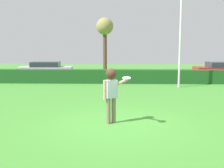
{
  "coord_description": "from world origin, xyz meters",
  "views": [
    {
      "loc": [
        0.06,
        -8.68,
        2.5
      ],
      "look_at": [
        -0.24,
        1.11,
        1.15
      ],
      "focal_mm": 44.51,
      "sensor_mm": 36.0,
      "label": 1
    }
  ],
  "objects_px": {
    "frisbee": "(127,78)",
    "lamppost": "(181,22)",
    "parked_car_silver": "(46,69)",
    "bare_elm_tree": "(105,29)",
    "parked_car_red": "(222,69)",
    "person": "(111,88)"
  },
  "relations": [
    {
      "from": "frisbee",
      "to": "parked_car_red",
      "type": "bearing_deg",
      "value": 60.43
    },
    {
      "from": "frisbee",
      "to": "lamppost",
      "type": "height_order",
      "value": "lamppost"
    },
    {
      "from": "parked_car_silver",
      "to": "bare_elm_tree",
      "type": "bearing_deg",
      "value": 48.98
    },
    {
      "from": "person",
      "to": "bare_elm_tree",
      "type": "height_order",
      "value": "bare_elm_tree"
    },
    {
      "from": "parked_car_silver",
      "to": "bare_elm_tree",
      "type": "height_order",
      "value": "bare_elm_tree"
    },
    {
      "from": "person",
      "to": "parked_car_silver",
      "type": "bearing_deg",
      "value": 113.33
    },
    {
      "from": "lamppost",
      "to": "parked_car_red",
      "type": "xyz_separation_m",
      "value": [
        4.46,
        5.28,
        -3.23
      ]
    },
    {
      "from": "parked_car_silver",
      "to": "parked_car_red",
      "type": "xyz_separation_m",
      "value": [
        14.0,
        0.16,
        0.0
      ]
    },
    {
      "from": "parked_car_red",
      "to": "parked_car_silver",
      "type": "bearing_deg",
      "value": -179.33
    },
    {
      "from": "lamppost",
      "to": "bare_elm_tree",
      "type": "xyz_separation_m",
      "value": [
        -5.08,
        10.23,
        0.18
      ]
    },
    {
      "from": "parked_car_silver",
      "to": "bare_elm_tree",
      "type": "distance_m",
      "value": 7.6
    },
    {
      "from": "lamppost",
      "to": "parked_car_red",
      "type": "bearing_deg",
      "value": 49.8
    },
    {
      "from": "frisbee",
      "to": "bare_elm_tree",
      "type": "relative_size",
      "value": 0.05
    },
    {
      "from": "lamppost",
      "to": "frisbee",
      "type": "bearing_deg",
      "value": -111.57
    },
    {
      "from": "parked_car_red",
      "to": "lamppost",
      "type": "bearing_deg",
      "value": -130.2
    },
    {
      "from": "frisbee",
      "to": "lamppost",
      "type": "bearing_deg",
      "value": 68.43
    },
    {
      "from": "bare_elm_tree",
      "to": "lamppost",
      "type": "bearing_deg",
      "value": -63.58
    },
    {
      "from": "frisbee",
      "to": "parked_car_red",
      "type": "distance_m",
      "value": 15.89
    },
    {
      "from": "person",
      "to": "frisbee",
      "type": "relative_size",
      "value": 6.97
    },
    {
      "from": "frisbee",
      "to": "bare_elm_tree",
      "type": "height_order",
      "value": "bare_elm_tree"
    },
    {
      "from": "parked_car_red",
      "to": "person",
      "type": "bearing_deg",
      "value": -121.88
    },
    {
      "from": "parked_car_red",
      "to": "frisbee",
      "type": "bearing_deg",
      "value": -119.57
    }
  ]
}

